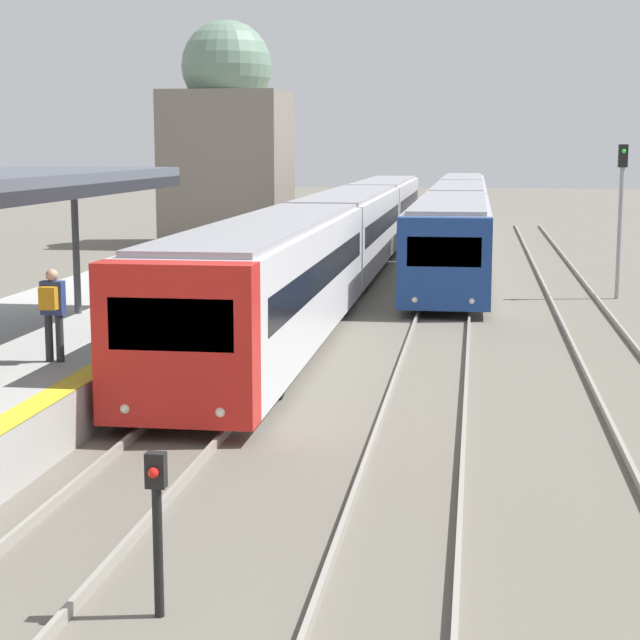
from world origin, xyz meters
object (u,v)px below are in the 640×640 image
Objects in this scene: train_far at (458,212)px; signal_post_near at (157,515)px; person_on_platform at (52,307)px; signal_mast_far at (621,202)px; train_near at (349,228)px.

train_far is 26.17× the size of signal_post_near.
person_on_platform is 0.96× the size of signal_post_near.
signal_mast_far reaches higher than person_on_platform.
signal_post_near is at bearing -61.50° from person_on_platform.
train_near reaches higher than train_far.
train_near is 10.92m from signal_mast_far.
signal_post_near is (-2.27, -41.78, -0.56)m from train_far.
signal_mast_far is (7.55, 24.36, 1.96)m from signal_post_near.
train_near is 30.18m from signal_post_near.
train_far is at bearing 79.06° from person_on_platform.
person_on_platform is at bearing -100.94° from train_far.
person_on_platform is 0.03× the size of train_near.
signal_post_near is 0.36× the size of signal_mast_far.
person_on_platform is at bearing 118.50° from signal_post_near.
person_on_platform is at bearing -96.81° from train_near.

